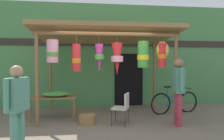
% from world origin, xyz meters
% --- Properties ---
extents(ground_plane, '(30.00, 30.00, 0.00)m').
position_xyz_m(ground_plane, '(0.00, 0.00, 0.00)').
color(ground_plane, '#756656').
extents(shop_facade, '(11.50, 0.29, 3.88)m').
position_xyz_m(shop_facade, '(0.01, 2.50, 1.94)').
color(shop_facade, '#47844C').
rests_on(shop_facade, ground_plane).
extents(market_stall_canopy, '(4.18, 2.32, 2.68)m').
position_xyz_m(market_stall_canopy, '(0.16, 0.80, 2.29)').
color(market_stall_canopy, brown).
rests_on(market_stall_canopy, ground_plane).
extents(display_table, '(1.29, 0.63, 0.67)m').
position_xyz_m(display_table, '(-1.44, 0.75, 0.59)').
color(display_table, brown).
rests_on(display_table, ground_plane).
extents(flower_heap_on_table, '(0.75, 0.52, 0.15)m').
position_xyz_m(flower_heap_on_table, '(-1.37, 0.72, 0.74)').
color(flower_heap_on_table, green).
rests_on(flower_heap_on_table, display_table).
extents(folding_chair, '(0.53, 0.53, 0.84)m').
position_xyz_m(folding_chair, '(0.46, 0.00, 0.50)').
color(folding_chair, beige).
rests_on(folding_chair, ground_plane).
extents(wicker_basket_by_table, '(0.44, 0.44, 0.24)m').
position_xyz_m(wicker_basket_by_table, '(-0.48, 0.20, 0.12)').
color(wicker_basket_by_table, olive).
rests_on(wicker_basket_by_table, ground_plane).
extents(parked_bicycle, '(1.73, 0.49, 0.92)m').
position_xyz_m(parked_bicycle, '(2.35, 1.04, 0.35)').
color(parked_bicycle, black).
rests_on(parked_bicycle, ground_plane).
extents(vendor_in_orange, '(0.33, 0.57, 1.58)m').
position_xyz_m(vendor_in_orange, '(-1.67, -1.51, 0.93)').
color(vendor_in_orange, '#4C8E7A').
rests_on(vendor_in_orange, ground_plane).
extents(customer_foreground, '(0.27, 0.59, 1.75)m').
position_xyz_m(customer_foreground, '(1.88, -0.22, 1.04)').
color(customer_foreground, '#B23347').
rests_on(customer_foreground, ground_plane).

